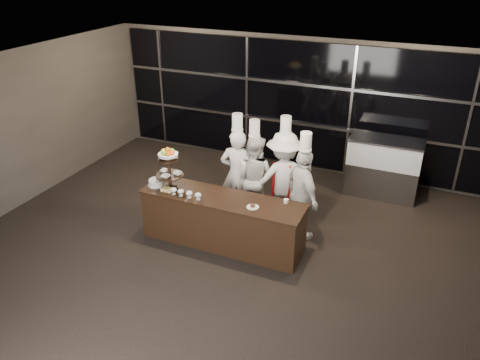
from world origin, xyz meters
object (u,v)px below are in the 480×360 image
at_px(buffet_counter, 222,221).
at_px(chef_b, 254,177).
at_px(layer_cake, 156,182).
at_px(chef_a, 237,173).
at_px(display_case, 383,165).
at_px(chef_d, 302,194).
at_px(display_stand, 169,165).
at_px(chef_c, 283,178).

relative_size(buffet_counter, chef_b, 1.45).
relative_size(layer_cake, chef_a, 0.15).
distance_m(layer_cake, display_case, 4.62).
height_order(display_case, chef_a, chef_a).
distance_m(buffet_counter, chef_d, 1.45).
distance_m(display_stand, display_case, 4.43).
height_order(display_case, chef_b, chef_b).
relative_size(display_stand, chef_d, 0.37).
xyz_separation_m(buffet_counter, chef_d, (1.18, 0.75, 0.40)).
bearing_deg(chef_a, layer_cake, -136.48).
relative_size(buffet_counter, layer_cake, 9.47).
bearing_deg(display_stand, layer_cake, -168.90).
bearing_deg(display_case, chef_b, -138.81).
xyz_separation_m(buffet_counter, display_case, (2.25, 2.94, 0.22)).
distance_m(display_stand, chef_a, 1.38).
height_order(chef_c, chef_d, chef_c).
height_order(chef_a, chef_d, chef_a).
distance_m(display_stand, layer_cake, 0.45).
bearing_deg(display_stand, buffet_counter, 0.01).
bearing_deg(buffet_counter, chef_a, 98.73).
bearing_deg(chef_b, chef_d, -18.45).
bearing_deg(layer_cake, display_stand, 11.10).
bearing_deg(display_stand, display_case, 42.16).
xyz_separation_m(display_stand, chef_b, (1.14, 1.09, -0.50)).
distance_m(layer_cake, chef_c, 2.30).
bearing_deg(display_stand, chef_c, 34.64).
bearing_deg(chef_c, display_case, 48.69).
relative_size(buffet_counter, chef_a, 1.38).
relative_size(layer_cake, chef_d, 0.15).
bearing_deg(chef_a, chef_b, 18.54).
bearing_deg(display_stand, chef_b, 43.89).
height_order(chef_a, chef_c, chef_c).
xyz_separation_m(chef_a, chef_b, (0.29, 0.10, -0.06)).
bearing_deg(chef_a, buffet_counter, -81.27).
bearing_deg(chef_d, chef_c, 139.09).
distance_m(display_case, chef_d, 2.45).
distance_m(display_stand, chef_b, 1.65).
bearing_deg(display_stand, chef_d, 18.90).
relative_size(display_stand, chef_b, 0.38).
xyz_separation_m(layer_cake, chef_b, (1.39, 1.14, -0.13)).
bearing_deg(display_case, layer_cake, -139.50).
height_order(buffet_counter, chef_c, chef_c).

